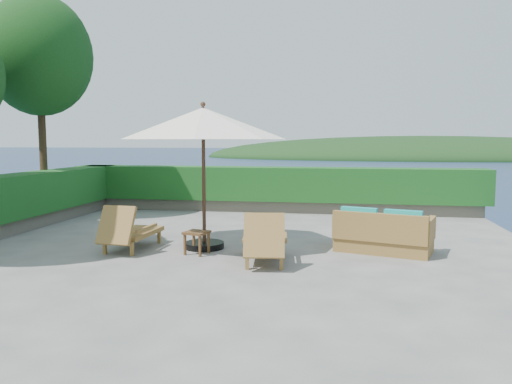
% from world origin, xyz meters
% --- Properties ---
extents(ground, '(12.00, 12.00, 0.00)m').
position_xyz_m(ground, '(0.00, 0.00, 0.00)').
color(ground, gray).
rests_on(ground, ground).
extents(foundation, '(12.00, 12.00, 3.00)m').
position_xyz_m(foundation, '(0.00, 0.00, -1.55)').
color(foundation, '#4E473E').
rests_on(foundation, ocean).
extents(offshore_island, '(126.00, 57.60, 12.60)m').
position_xyz_m(offshore_island, '(25.00, 140.00, -3.00)').
color(offshore_island, black).
rests_on(offshore_island, ocean).
extents(planter_wall_far, '(12.00, 0.60, 0.36)m').
position_xyz_m(planter_wall_far, '(0.00, 5.60, 0.18)').
color(planter_wall_far, '#696254').
rests_on(planter_wall_far, ground).
extents(hedge_far, '(12.40, 0.90, 1.00)m').
position_xyz_m(hedge_far, '(0.00, 5.60, 0.85)').
color(hedge_far, '#144715').
rests_on(hedge_far, planter_wall_far).
extents(tree_far, '(2.80, 2.80, 6.03)m').
position_xyz_m(tree_far, '(-6.00, 3.20, 4.40)').
color(tree_far, '#432D19').
rests_on(tree_far, ground).
extents(patio_umbrella, '(3.77, 3.77, 2.91)m').
position_xyz_m(patio_umbrella, '(-0.66, 0.27, 2.46)').
color(patio_umbrella, black).
rests_on(patio_umbrella, ground).
extents(lounge_left, '(0.80, 1.67, 0.94)m').
position_xyz_m(lounge_left, '(-2.07, -0.15, 0.39)').
color(lounge_left, olive).
rests_on(lounge_left, ground).
extents(lounge_right, '(0.87, 1.73, 0.96)m').
position_xyz_m(lounge_right, '(0.72, -0.72, 0.40)').
color(lounge_right, olive).
rests_on(lounge_right, ground).
extents(side_table, '(0.51, 0.51, 0.44)m').
position_xyz_m(side_table, '(-0.66, -0.27, 0.36)').
color(side_table, brown).
rests_on(side_table, ground).
extents(wicker_loveseat, '(1.99, 1.41, 0.88)m').
position_xyz_m(wicker_loveseat, '(2.84, 0.49, 0.34)').
color(wicker_loveseat, olive).
rests_on(wicker_loveseat, ground).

